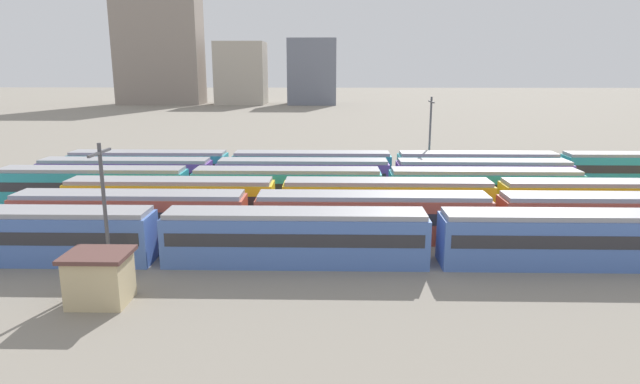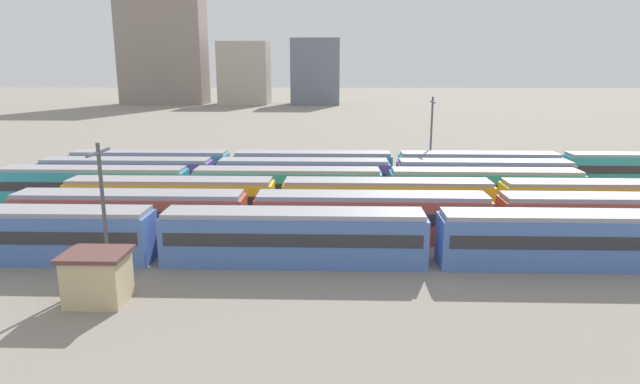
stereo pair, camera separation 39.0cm
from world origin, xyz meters
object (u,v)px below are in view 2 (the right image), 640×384
object	(u,v)px
train_track_3	(287,187)
train_track_5	(478,168)
train_track_4	(304,176)
signal_hut	(97,277)
train_track_0	(294,237)
train_track_1	(619,219)
catenary_pole_1	(431,134)
catenary_pole_2	(103,203)

from	to	relation	value
train_track_3	train_track_5	size ratio (longest dim) A/B	0.60
train_track_4	signal_hut	xyz separation A→B (m)	(-10.21, -27.50, -0.35)
train_track_5	train_track_0	bearing A→B (deg)	-126.29
train_track_3	train_track_1	bearing A→B (deg)	-21.53
catenary_pole_1	train_track_5	bearing A→B (deg)	-32.03
train_track_0	catenary_pole_2	distance (m)	12.48
train_track_0	train_track_4	world-z (taller)	same
train_track_1	catenary_pole_1	distance (m)	26.32
catenary_pole_2	signal_hut	xyz separation A→B (m)	(0.99, -3.83, -3.35)
train_track_1	catenary_pole_1	bearing A→B (deg)	113.51
train_track_3	signal_hut	size ratio (longest dim) A/B	15.50
train_track_0	train_track_1	xyz separation A→B (m)	(24.53, 5.20, 0.00)
train_track_0	train_track_5	xyz separation A→B (m)	(19.10, 26.00, 0.00)
train_track_1	train_track_3	xyz separation A→B (m)	(-26.36, 10.40, -0.00)
train_track_0	signal_hut	distance (m)	12.70
catenary_pole_2	train_track_1	bearing A→B (deg)	12.54
train_track_3	train_track_5	bearing A→B (deg)	26.42
catenary_pole_2	train_track_5	bearing A→B (deg)	43.09
train_track_4	catenary_pole_2	bearing A→B (deg)	-115.33
train_track_0	signal_hut	bearing A→B (deg)	-148.12
catenary_pole_1	train_track_0	bearing A→B (deg)	-115.88
catenary_pole_2	train_track_3	bearing A→B (deg)	61.72
train_track_3	train_track_4	size ratio (longest dim) A/B	1.00
train_track_4	catenary_pole_2	distance (m)	26.36
catenary_pole_1	train_track_1	bearing A→B (deg)	-66.49
signal_hut	catenary_pole_2	bearing A→B (deg)	104.52
train_track_5	signal_hut	bearing A→B (deg)	-132.41
train_track_0	train_track_3	bearing A→B (deg)	96.70
train_track_1	signal_hut	xyz separation A→B (m)	(-35.30, -11.90, -0.35)
train_track_3	signal_hut	bearing A→B (deg)	-111.85
train_track_4	catenary_pole_1	bearing A→B (deg)	29.50
train_track_3	signal_hut	distance (m)	24.03
train_track_3	train_track_4	bearing A→B (deg)	76.27
train_track_3	catenary_pole_2	size ratio (longest dim) A/B	6.38
train_track_3	signal_hut	world-z (taller)	train_track_3
train_track_0	train_track_5	world-z (taller)	same
train_track_4	catenary_pole_1	world-z (taller)	catenary_pole_1
catenary_pole_2	catenary_pole_1	bearing A→B (deg)	51.00
train_track_1	catenary_pole_1	world-z (taller)	catenary_pole_1
catenary_pole_1	catenary_pole_2	world-z (taller)	catenary_pole_1
train_track_1	train_track_4	size ratio (longest dim) A/B	1.68
train_track_5	catenary_pole_1	distance (m)	6.86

